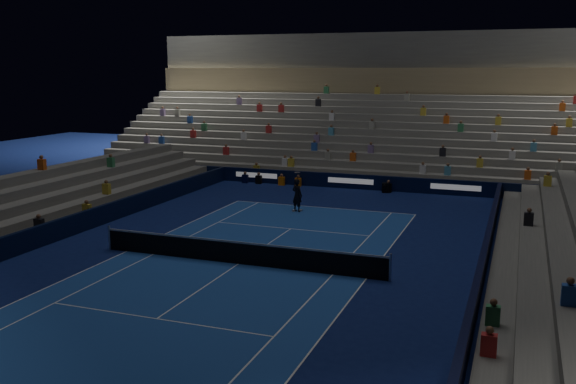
# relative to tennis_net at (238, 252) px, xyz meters

# --- Properties ---
(ground) EXTENTS (90.00, 90.00, 0.00)m
(ground) POSITION_rel_tennis_net_xyz_m (0.00, 0.00, -0.50)
(ground) COLOR #0D184F
(ground) RESTS_ON ground
(court_surface) EXTENTS (10.97, 23.77, 0.01)m
(court_surface) POSITION_rel_tennis_net_xyz_m (0.00, 0.00, -0.50)
(court_surface) COLOR #1B4294
(court_surface) RESTS_ON ground
(sponsor_barrier_far) EXTENTS (44.00, 0.25, 1.00)m
(sponsor_barrier_far) POSITION_rel_tennis_net_xyz_m (0.00, 18.50, -0.00)
(sponsor_barrier_far) COLOR black
(sponsor_barrier_far) RESTS_ON ground
(sponsor_barrier_east) EXTENTS (0.25, 37.00, 1.00)m
(sponsor_barrier_east) POSITION_rel_tennis_net_xyz_m (9.70, 0.00, -0.00)
(sponsor_barrier_east) COLOR black
(sponsor_barrier_east) RESTS_ON ground
(sponsor_barrier_west) EXTENTS (0.25, 37.00, 1.00)m
(sponsor_barrier_west) POSITION_rel_tennis_net_xyz_m (-9.70, 0.00, -0.00)
(sponsor_barrier_west) COLOR black
(sponsor_barrier_west) RESTS_ON ground
(grandstand_main) EXTENTS (44.00, 15.20, 11.20)m
(grandstand_main) POSITION_rel_tennis_net_xyz_m (0.00, 27.90, 2.87)
(grandstand_main) COLOR slate
(grandstand_main) RESTS_ON ground
(tennis_net) EXTENTS (12.90, 0.10, 1.10)m
(tennis_net) POSITION_rel_tennis_net_xyz_m (0.00, 0.00, 0.00)
(tennis_net) COLOR #B2B2B7
(tennis_net) RESTS_ON ground
(tennis_player) EXTENTS (0.81, 0.68, 1.90)m
(tennis_player) POSITION_rel_tennis_net_xyz_m (-1.06, 10.39, 0.45)
(tennis_player) COLOR black
(tennis_player) RESTS_ON ground
(broadcast_camera) EXTENTS (0.56, 0.97, 0.63)m
(broadcast_camera) POSITION_rel_tennis_net_xyz_m (2.51, 17.94, -0.18)
(broadcast_camera) COLOR black
(broadcast_camera) RESTS_ON ground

